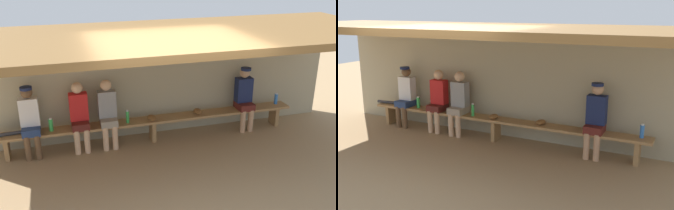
{
  "view_description": "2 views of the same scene",
  "coord_description": "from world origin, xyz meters",
  "views": [
    {
      "loc": [
        -1.72,
        -5.37,
        3.55
      ],
      "look_at": [
        0.18,
        1.08,
        0.91
      ],
      "focal_mm": 41.76,
      "sensor_mm": 36.0,
      "label": 1
    },
    {
      "loc": [
        3.57,
        -5.11,
        2.61
      ],
      "look_at": [
        0.31,
        1.39,
        0.81
      ],
      "focal_mm": 41.95,
      "sensor_mm": 36.0,
      "label": 2
    }
  ],
  "objects": [
    {
      "name": "water_bottle_orange",
      "position": [
        2.79,
        1.6,
        0.58
      ],
      "size": [
        0.07,
        0.07,
        0.25
      ],
      "color": "blue",
      "rests_on": "bench"
    },
    {
      "name": "ground_plane",
      "position": [
        0.0,
        0.0,
        0.0
      ],
      "size": [
        24.0,
        24.0,
        0.0
      ],
      "primitive_type": "plane",
      "color": "#9E7F59"
    },
    {
      "name": "bench",
      "position": [
        0.0,
        1.55,
        0.39
      ],
      "size": [
        6.0,
        0.36,
        0.46
      ],
      "color": "#9E7547",
      "rests_on": "ground"
    },
    {
      "name": "water_bottle_blue",
      "position": [
        -0.51,
        1.5,
        0.59
      ],
      "size": [
        0.06,
        0.06,
        0.26
      ],
      "color": "green",
      "rests_on": "bench"
    },
    {
      "name": "water_bottle_clear",
      "position": [
        -1.94,
        1.54,
        0.58
      ],
      "size": [
        0.08,
        0.08,
        0.25
      ],
      "color": "green",
      "rests_on": "bench"
    },
    {
      "name": "back_wall",
      "position": [
        0.0,
        2.0,
        1.1
      ],
      "size": [
        8.0,
        0.2,
        2.2
      ],
      "primitive_type": "cube",
      "color": "tan",
      "rests_on": "ground"
    },
    {
      "name": "baseball_glove_dark_brown",
      "position": [
        -0.03,
        1.51,
        0.51
      ],
      "size": [
        0.18,
        0.25,
        0.09
      ],
      "primitive_type": "ellipsoid",
      "rotation": [
        0.0,
        0.0,
        1.61
      ],
      "color": "brown",
      "rests_on": "bench"
    },
    {
      "name": "player_in_red",
      "position": [
        -2.29,
        1.55,
        0.75
      ],
      "size": [
        0.34,
        0.42,
        1.34
      ],
      "color": "navy",
      "rests_on": "ground"
    },
    {
      "name": "player_in_blue",
      "position": [
        -1.41,
        1.55,
        0.73
      ],
      "size": [
        0.34,
        0.42,
        1.34
      ],
      "color": "#591E19",
      "rests_on": "ground"
    },
    {
      "name": "baseball_glove_tan",
      "position": [
        0.96,
        1.56,
        0.51
      ],
      "size": [
        0.21,
        0.26,
        0.09
      ],
      "primitive_type": "ellipsoid",
      "rotation": [
        0.0,
        0.0,
        1.41
      ],
      "color": "brown",
      "rests_on": "bench"
    },
    {
      "name": "player_with_sunglasses",
      "position": [
        -0.88,
        1.55,
        0.73
      ],
      "size": [
        0.34,
        0.42,
        1.34
      ],
      "color": "gray",
      "rests_on": "ground"
    },
    {
      "name": "baseball_bat",
      "position": [
        -2.72,
        1.55,
        0.49
      ],
      "size": [
        0.75,
        0.13,
        0.07
      ],
      "primitive_type": "cylinder",
      "rotation": [
        0.0,
        1.57,
        0.09
      ],
      "color": "#333338",
      "rests_on": "bench"
    },
    {
      "name": "player_rightmost",
      "position": [
        2.0,
        1.55,
        0.75
      ],
      "size": [
        0.34,
        0.42,
        1.34
      ],
      "color": "#591E19",
      "rests_on": "ground"
    },
    {
      "name": "dugout_roof",
      "position": [
        0.0,
        0.7,
        2.26
      ],
      "size": [
        8.0,
        2.8,
        0.12
      ],
      "primitive_type": "cube",
      "color": "brown",
      "rests_on": "back_wall"
    }
  ]
}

